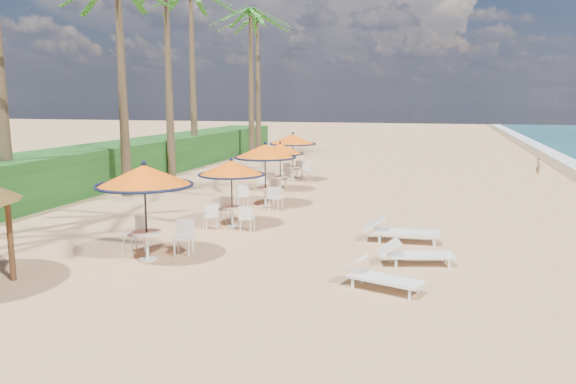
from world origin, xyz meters
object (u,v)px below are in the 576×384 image
(station_1, at_px, (231,176))
(station_3, at_px, (279,155))
(station_2, at_px, (265,159))
(station_4, at_px, (293,145))
(lounger_near, at_px, (377,275))
(lounger_mid, at_px, (413,253))
(station_0, at_px, (146,184))
(lounger_far, at_px, (399,230))

(station_1, height_order, station_3, station_1)
(station_2, distance_m, station_4, 6.67)
(station_3, height_order, lounger_near, station_3)
(lounger_near, relative_size, lounger_mid, 1.01)
(station_2, distance_m, lounger_near, 9.67)
(station_2, bearing_deg, lounger_near, -58.20)
(station_1, bearing_deg, station_0, -99.83)
(lounger_near, bearing_deg, station_1, 156.09)
(station_1, bearing_deg, lounger_mid, -25.35)
(station_0, bearing_deg, station_1, 80.17)
(station_4, bearing_deg, station_0, -89.92)
(station_2, height_order, lounger_mid, station_2)
(lounger_mid, bearing_deg, lounger_far, 87.86)
(station_1, bearing_deg, lounger_near, -42.72)
(station_1, distance_m, station_3, 7.15)
(station_1, height_order, lounger_near, station_1)
(station_4, height_order, lounger_near, station_4)
(station_0, bearing_deg, lounger_near, -7.31)
(lounger_mid, bearing_deg, station_0, 175.67)
(station_0, xyz_separation_m, station_1, (0.68, 3.91, -0.30))
(station_0, distance_m, lounger_mid, 6.65)
(lounger_near, relative_size, lounger_far, 0.89)
(station_3, distance_m, lounger_near, 13.08)
(station_3, bearing_deg, station_2, -81.92)
(station_2, distance_m, station_3, 3.68)
(lounger_far, bearing_deg, station_0, -153.47)
(station_2, distance_m, lounger_mid, 8.51)
(station_0, height_order, station_3, station_0)
(lounger_near, bearing_deg, station_2, 140.62)
(station_2, bearing_deg, lounger_mid, -47.39)
(station_2, bearing_deg, lounger_far, -38.12)
(station_4, bearing_deg, lounger_near, -68.83)
(station_4, xyz_separation_m, lounger_near, (5.72, -14.77, -1.43))
(station_1, bearing_deg, station_4, 93.94)
(station_1, distance_m, lounger_mid, 6.39)
(station_4, bearing_deg, station_1, -86.06)
(lounger_near, bearing_deg, station_4, 129.99)
(station_3, xyz_separation_m, lounger_near, (5.56, -11.77, -1.25))
(station_0, bearing_deg, lounger_far, 29.66)
(station_2, xyz_separation_m, station_4, (-0.68, 6.64, -0.02))
(station_1, bearing_deg, station_2, 90.30)
(station_3, bearing_deg, station_4, 93.08)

